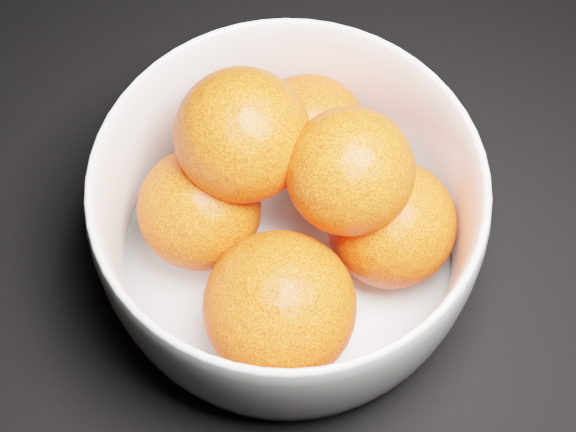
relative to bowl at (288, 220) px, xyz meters
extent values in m
cylinder|color=silver|center=(0.00, 0.00, -0.05)|extent=(0.24, 0.24, 0.01)
sphere|color=#FF420D|center=(0.03, 0.06, 0.00)|extent=(0.08, 0.08, 0.08)
sphere|color=#FF420D|center=(-0.05, 0.03, 0.00)|extent=(0.08, 0.08, 0.08)
sphere|color=#FF420D|center=(-0.02, -0.05, 0.00)|extent=(0.10, 0.10, 0.10)
sphere|color=#FF420D|center=(0.07, -0.02, 0.00)|extent=(0.08, 0.08, 0.08)
sphere|color=#FF420D|center=(-0.02, 0.04, 0.05)|extent=(0.09, 0.09, 0.09)
sphere|color=#FF420D|center=(0.04, 0.00, 0.05)|extent=(0.08, 0.08, 0.08)
camera|label=1|loc=(-0.06, -0.22, 0.47)|focal=50.00mm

